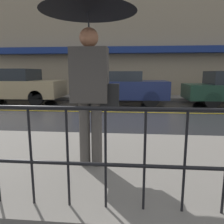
# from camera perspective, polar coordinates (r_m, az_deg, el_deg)

# --- Properties ---
(ground_plane) EXTENTS (80.00, 80.00, 0.00)m
(ground_plane) POSITION_cam_1_polar(r_m,az_deg,el_deg) (7.79, 7.25, -0.09)
(ground_plane) COLOR #262628
(sidewalk_near) EXTENTS (28.00, 2.79, 0.13)m
(sidewalk_near) POSITION_cam_1_polar(r_m,az_deg,el_deg) (3.31, 10.21, -13.51)
(sidewalk_near) COLOR slate
(sidewalk_near) RESTS_ON ground_plane
(sidewalk_far) EXTENTS (28.00, 1.75, 0.13)m
(sidewalk_far) POSITION_cam_1_polar(r_m,az_deg,el_deg) (11.85, 6.54, 3.81)
(sidewalk_far) COLOR slate
(sidewalk_far) RESTS_ON ground_plane
(lane_marking) EXTENTS (25.20, 0.12, 0.01)m
(lane_marking) POSITION_cam_1_polar(r_m,az_deg,el_deg) (7.78, 7.25, -0.06)
(lane_marking) COLOR gold
(lane_marking) RESTS_ON ground_plane
(building_storefront) EXTENTS (28.00, 0.85, 6.40)m
(building_storefront) POSITION_cam_1_polar(r_m,az_deg,el_deg) (12.90, 6.73, 18.14)
(building_storefront) COLOR gray
(building_storefront) RESTS_ON ground_plane
(railing_foreground) EXTENTS (12.00, 0.04, 0.97)m
(railing_foreground) POSITION_cam_1_polar(r_m,az_deg,el_deg) (2.00, 13.71, -9.01)
(railing_foreground) COLOR black
(railing_foreground) RESTS_ON sidewalk_near
(pedestrian) EXTENTS (1.20, 1.20, 2.26)m
(pedestrian) POSITION_cam_1_polar(r_m,az_deg,el_deg) (2.92, -6.02, 21.41)
(pedestrian) COLOR #4C4742
(pedestrian) RESTS_ON sidewalk_near
(car_tan) EXTENTS (4.27, 1.84, 1.55)m
(car_tan) POSITION_cam_1_polar(r_m,az_deg,el_deg) (11.08, -24.10, 6.30)
(car_tan) COLOR tan
(car_tan) RESTS_ON ground_plane
(car_navy) EXTENTS (4.00, 1.89, 1.44)m
(car_navy) POSITION_cam_1_polar(r_m,az_deg,el_deg) (9.70, 2.23, 6.52)
(car_navy) COLOR #19234C
(car_navy) RESTS_ON ground_plane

